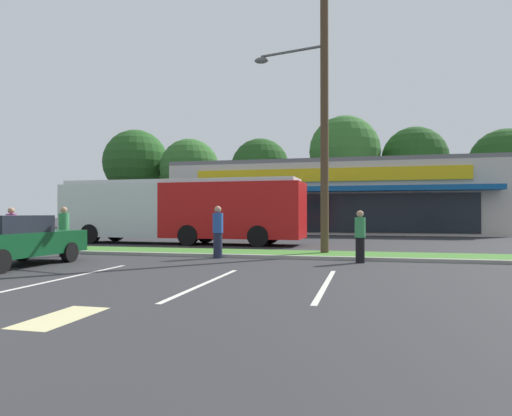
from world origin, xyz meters
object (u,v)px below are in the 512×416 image
car_0 (193,225)px  car_3 (113,224)px  car_2 (11,240)px  pedestrian_by_pole (11,232)px  pedestrian_near_bench (218,232)px  pedestrian_far (64,231)px  utility_pole (321,101)px  city_bus (180,209)px  pedestrian_mid (360,237)px

car_0 → car_3: bearing=-180.0°
car_2 → car_3: 18.52m
car_3 → pedestrian_by_pole: 15.14m
pedestrian_near_bench → pedestrian_far: 5.66m
car_3 → pedestrian_far: (6.42, -14.07, 0.10)m
utility_pole → pedestrian_far: (-9.02, -2.54, -4.83)m
city_bus → pedestrian_near_bench: (4.23, -6.63, -0.85)m
utility_pole → car_0: 15.80m
car_2 → utility_pole: bearing=-56.5°
car_2 → pedestrian_far: pedestrian_far is taller
car_0 → pedestrian_by_pole: bearing=-95.3°
car_3 → pedestrian_by_pole: size_ratio=2.57×
car_0 → car_2: size_ratio=0.93×
car_3 → pedestrian_near_bench: pedestrian_near_bench is taller
pedestrian_mid → pedestrian_far: pedestrian_far is taller
city_bus → car_0: size_ratio=2.95×
pedestrian_near_bench → pedestrian_mid: bearing=-138.0°
car_3 → pedestrian_near_bench: bearing=-47.9°
pedestrian_near_bench → pedestrian_by_pole: 7.60m
utility_pole → car_2: bearing=-146.5°
car_2 → pedestrian_by_pole: size_ratio=2.62×
car_3 → pedestrian_near_bench: size_ratio=2.51×
car_2 → pedestrian_near_bench: pedestrian_near_bench is taller
city_bus → car_2: 10.57m
utility_pole → pedestrian_mid: size_ratio=6.50×
car_2 → pedestrian_mid: (9.95, 3.46, 0.06)m
city_bus → utility_pole: bearing=148.9°
city_bus → pedestrian_by_pole: (-3.29, -7.76, -0.87)m
pedestrian_near_bench → car_0: bearing=-18.5°
car_2 → pedestrian_mid: bearing=-70.8°
utility_pole → pedestrian_mid: 5.56m
pedestrian_mid → utility_pole: bearing=30.3°
pedestrian_mid → pedestrian_near_bench: bearing=82.3°
car_3 → pedestrian_mid: pedestrian_mid is taller
city_bus → pedestrian_near_bench: city_bus is taller
utility_pole → pedestrian_far: utility_pole is taller
city_bus → car_0: (-1.95, 6.69, -0.99)m
city_bus → car_3: (-7.81, 6.69, -0.96)m
city_bus → car_3: 10.33m
utility_pole → car_3: (-15.45, 11.54, -4.94)m
city_bus → pedestrian_mid: 11.51m
car_3 → car_2: bearing=-68.0°
pedestrian_mid → car_2: bearing=106.1°
pedestrian_far → car_3: bearing=8.5°
utility_pole → pedestrian_far: 10.55m
car_0 → pedestrian_by_pole: pedestrian_by_pole is taller
utility_pole → pedestrian_near_bench: utility_pole is taller
car_2 → car_3: car_3 is taller
car_0 → pedestrian_far: (0.57, -14.07, 0.13)m
city_bus → pedestrian_mid: bearing=143.5°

